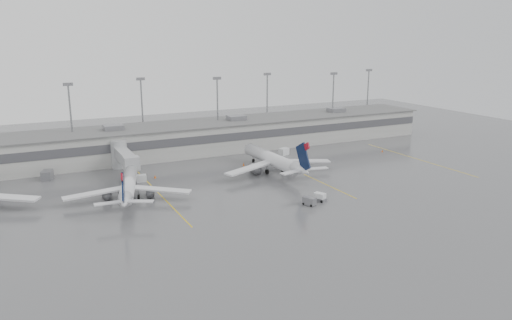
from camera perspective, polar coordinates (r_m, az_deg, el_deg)
name	(u,v)px	position (r m, az deg, el deg)	size (l,w,h in m)	color
ground	(292,219)	(90.73, 4.11, -6.72)	(260.00, 260.00, 0.00)	#4F4F52
terminal	(188,138)	(140.73, -7.84, 2.51)	(152.00, 17.00, 9.45)	#A1A19C
light_masts	(180,107)	(144.81, -8.67, 5.96)	(142.40, 8.00, 20.60)	gray
jet_bridge_right	(123,156)	(124.15, -15.00, 0.44)	(4.00, 17.20, 7.00)	#929496
stand_markings	(237,184)	(110.95, -2.14, -2.76)	(105.25, 40.00, 0.01)	yellow
jet_mid_left	(128,186)	(103.27, -14.40, -2.87)	(24.15, 27.45, 9.09)	silver
jet_mid_right	(274,160)	(119.46, 2.06, 0.05)	(28.17, 31.57, 10.21)	silver
baggage_tug	(320,198)	(100.45, 7.29, -4.31)	(2.52, 2.99, 1.65)	silver
baggage_cart	(309,201)	(97.78, 6.10, -4.68)	(2.35, 2.85, 1.60)	slate
gse_uld_b	(141,178)	(115.39, -12.99, -2.04)	(2.25, 1.50, 1.59)	silver
gse_uld_c	(284,152)	(137.61, 3.20, 0.97)	(2.65, 1.76, 1.87)	silver
gse_loader	(47,175)	(123.48, -22.75, -1.61)	(2.14, 3.43, 2.14)	slate
cone_b	(155,177)	(117.59, -11.46, -1.87)	(0.48, 0.48, 0.76)	#DE5104
cone_c	(244,164)	(126.19, -1.43, -0.48)	(0.49, 0.49, 0.77)	#DE5104
cone_d	(382,151)	(145.35, 14.24, 1.02)	(0.42, 0.42, 0.67)	#DE5104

